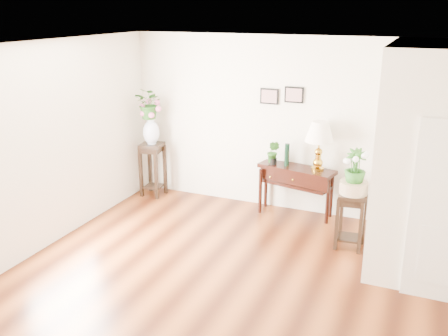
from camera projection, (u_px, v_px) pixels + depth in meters
The scene contains 18 objects.
floor at pixel (245, 295), 5.82m from camera, with size 6.00×5.50×0.02m, color brown.
ceiling at pixel (249, 49), 4.95m from camera, with size 6.00×5.50×0.02m, color white.
wall_back at pixel (309, 128), 7.79m from camera, with size 6.00×0.02×2.80m, color beige.
wall_front at pixel (86, 325), 2.98m from camera, with size 6.00×0.02×2.80m, color beige.
wall_left at pixel (31, 152), 6.50m from camera, with size 0.02×5.50×2.80m, color beige.
art_print_left at pixel (269, 96), 7.87m from camera, with size 0.30×0.02×0.25m, color black.
art_print_right at pixel (294, 95), 7.71m from camera, with size 0.30×0.02×0.25m, color black.
wall_ornament at pixel (384, 101), 6.41m from camera, with size 0.51×0.51×0.07m, color tan.
console_table at pixel (296, 191), 7.94m from camera, with size 1.21×0.40×0.81m, color black.
table_lamp at pixel (319, 148), 7.58m from camera, with size 0.44×0.44×0.77m, color #B0841E.
green_vase at pixel (287, 155), 7.82m from camera, with size 0.07×0.07×0.36m, color black.
potted_plant at pixel (273, 153), 7.90m from camera, with size 0.20×0.16×0.37m, color #1F5117.
plant_stand_a at pixel (153, 169), 8.76m from camera, with size 0.37×0.37×0.94m, color black.
porcelain_vase at pixel (151, 131), 8.55m from camera, with size 0.28×0.28×0.49m, color silver, non-canonical shape.
lily_arrangement at pixel (150, 105), 8.41m from camera, with size 0.48×0.42×0.53m, color #1F5117.
plant_stand_b at pixel (351, 221), 6.86m from camera, with size 0.38×0.38×0.80m, color black.
ceramic_bowl at pixel (354, 188), 6.71m from camera, with size 0.38×0.38×0.17m, color tan.
narcissus at pixel (355, 167), 6.62m from camera, with size 0.28×0.28×0.50m, color #1F5117.
Camera 1 is at (1.75, -4.77, 3.21)m, focal length 40.00 mm.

